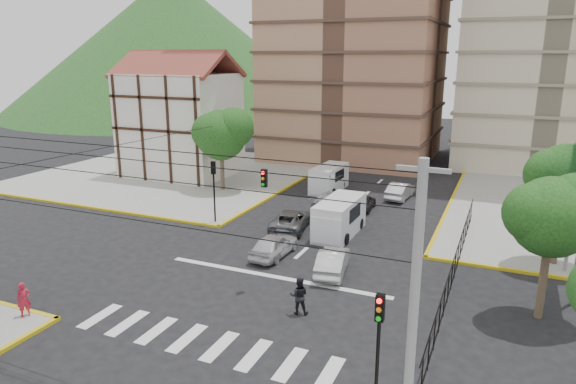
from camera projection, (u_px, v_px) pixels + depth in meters
The scene contains 24 objects.
ground at pixel (266, 286), 26.90m from camera, with size 160.00×160.00×0.00m, color black.
sidewalk_nw at pixel (175, 173), 52.30m from camera, with size 26.00×26.00×0.15m, color gray.
crosswalk_stripes at pixel (203, 342), 21.58m from camera, with size 12.00×2.40×0.01m, color silver.
stop_line at pixel (275, 277), 27.96m from camera, with size 13.00×0.40×0.01m, color silver.
tudor_building at pixel (180, 123), 50.58m from camera, with size 10.80×8.05×12.23m.
distant_hill at pixel (174, 44), 106.50m from camera, with size 70.00×70.00×28.00m, color #1A4B19.
park_fence at pixel (454, 281), 27.41m from camera, with size 0.10×22.50×1.66m, color black, non-canonical shape.
tree_park_a at pixel (554, 214), 22.35m from camera, with size 4.41×3.60×6.83m.
tree_park_c at pixel (568, 175), 28.08m from camera, with size 4.65×3.80×7.25m.
tree_tudor at pixel (222, 133), 44.33m from camera, with size 5.39×4.40×7.43m.
traffic_light_se at pixel (379, 336), 16.18m from camera, with size 0.28×0.22×4.40m.
traffic_light_nw at pixel (214, 181), 36.01m from camera, with size 0.28×0.22×4.40m.
traffic_light_hanging at pixel (245, 185), 23.57m from camera, with size 18.00×9.12×0.92m.
utility_pole_se at pixel (413, 313), 14.22m from camera, with size 1.40×0.28×9.00m.
van_right_lane at pixel (338, 219), 34.08m from camera, with size 2.25×5.40×2.42m.
van_left_lane at pixel (328, 179), 45.30m from camera, with size 2.19×5.05×2.23m.
car_silver_front_left at pixel (274, 245), 30.71m from camera, with size 1.65×4.10×1.40m, color silver.
car_white_front_right at pixel (333, 261), 28.30m from camera, with size 1.46×4.17×1.38m, color silver.
car_grey_mid_left at pixel (291, 220), 35.51m from camera, with size 2.22×4.82×1.34m, color slate.
car_silver_rear_left at pixel (334, 201), 39.86m from camera, with size 2.10×5.17×1.50m, color silver.
car_darkgrey_mid_right at pixel (363, 202), 39.94m from camera, with size 1.45×3.61×1.23m, color #262628.
car_white_rear_right at pixel (400, 191), 43.08m from camera, with size 1.48×4.23×1.39m, color silver.
pedestrian_sw_corner at pixel (24, 300), 23.27m from camera, with size 0.59×0.39×1.62m, color #B61C35.
pedestrian_crosswalk at pixel (299, 296), 23.77m from camera, with size 0.88×0.68×1.80m, color black.
Camera 1 is at (10.94, -22.20, 11.68)m, focal length 32.00 mm.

